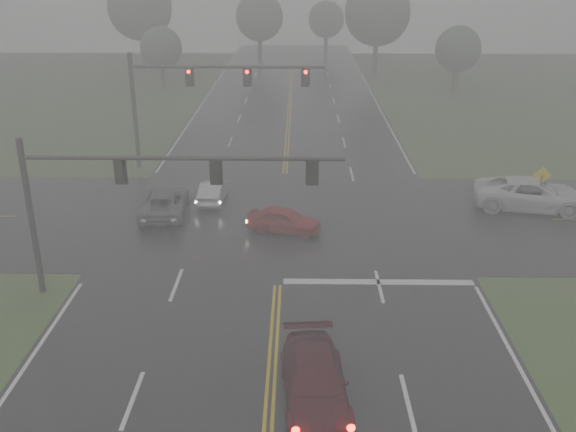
{
  "coord_description": "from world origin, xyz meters",
  "views": [
    {
      "loc": [
        0.88,
        -11.16,
        13.42
      ],
      "look_at": [
        0.43,
        16.0,
        2.54
      ],
      "focal_mm": 40.0,
      "sensor_mm": 36.0,
      "label": 1
    }
  ],
  "objects_px": {
    "sedan_red": "(284,232)",
    "pickup_white": "(529,209)",
    "car_grey": "(165,215)",
    "signal_gantry_near": "(125,187)",
    "signal_gantry_far": "(191,89)",
    "sedan_silver": "(213,202)",
    "sedan_maroon": "(314,400)"
  },
  "relations": [
    {
      "from": "sedan_red",
      "to": "sedan_silver",
      "type": "relative_size",
      "value": 1.03
    },
    {
      "from": "signal_gantry_far",
      "to": "pickup_white",
      "type": "bearing_deg",
      "value": -20.76
    },
    {
      "from": "sedan_maroon",
      "to": "sedan_red",
      "type": "relative_size",
      "value": 1.3
    },
    {
      "from": "sedan_silver",
      "to": "car_grey",
      "type": "distance_m",
      "value": 3.27
    },
    {
      "from": "signal_gantry_far",
      "to": "sedan_maroon",
      "type": "bearing_deg",
      "value": -73.09
    },
    {
      "from": "pickup_white",
      "to": "signal_gantry_far",
      "type": "bearing_deg",
      "value": 79.51
    },
    {
      "from": "car_grey",
      "to": "signal_gantry_near",
      "type": "distance_m",
      "value": 10.32
    },
    {
      "from": "sedan_red",
      "to": "sedan_silver",
      "type": "xyz_separation_m",
      "value": [
        -4.34,
        4.51,
        0.0
      ]
    },
    {
      "from": "sedan_red",
      "to": "signal_gantry_near",
      "type": "height_order",
      "value": "signal_gantry_near"
    },
    {
      "from": "car_grey",
      "to": "signal_gantry_near",
      "type": "xyz_separation_m",
      "value": [
        0.49,
        -9.1,
        4.85
      ]
    },
    {
      "from": "sedan_maroon",
      "to": "pickup_white",
      "type": "relative_size",
      "value": 0.79
    },
    {
      "from": "sedan_maroon",
      "to": "sedan_silver",
      "type": "bearing_deg",
      "value": 102.31
    },
    {
      "from": "signal_gantry_far",
      "to": "signal_gantry_near",
      "type": "bearing_deg",
      "value": -89.63
    },
    {
      "from": "signal_gantry_near",
      "to": "signal_gantry_far",
      "type": "height_order",
      "value": "signal_gantry_far"
    },
    {
      "from": "car_grey",
      "to": "signal_gantry_near",
      "type": "relative_size",
      "value": 0.4
    },
    {
      "from": "sedan_red",
      "to": "car_grey",
      "type": "bearing_deg",
      "value": 85.68
    },
    {
      "from": "sedan_red",
      "to": "pickup_white",
      "type": "bearing_deg",
      "value": -60.9
    },
    {
      "from": "sedan_red",
      "to": "pickup_white",
      "type": "xyz_separation_m",
      "value": [
        14.12,
        3.6,
        0.0
      ]
    },
    {
      "from": "pickup_white",
      "to": "signal_gantry_far",
      "type": "relative_size",
      "value": 0.5
    },
    {
      "from": "signal_gantry_near",
      "to": "sedan_maroon",
      "type": "bearing_deg",
      "value": -43.63
    },
    {
      "from": "sedan_maroon",
      "to": "car_grey",
      "type": "bearing_deg",
      "value": 111.71
    },
    {
      "from": "sedan_silver",
      "to": "sedan_red",
      "type": "bearing_deg",
      "value": 135.77
    },
    {
      "from": "signal_gantry_far",
      "to": "sedan_silver",
      "type": "bearing_deg",
      "value": -73.16
    },
    {
      "from": "pickup_white",
      "to": "signal_gantry_far",
      "type": "height_order",
      "value": "signal_gantry_far"
    },
    {
      "from": "car_grey",
      "to": "signal_gantry_near",
      "type": "height_order",
      "value": "signal_gantry_near"
    },
    {
      "from": "pickup_white",
      "to": "signal_gantry_near",
      "type": "height_order",
      "value": "signal_gantry_near"
    },
    {
      "from": "sedan_silver",
      "to": "signal_gantry_far",
      "type": "height_order",
      "value": "signal_gantry_far"
    },
    {
      "from": "sedan_maroon",
      "to": "sedan_silver",
      "type": "relative_size",
      "value": 1.34
    },
    {
      "from": "pickup_white",
      "to": "sedan_red",
      "type": "bearing_deg",
      "value": 114.57
    },
    {
      "from": "sedan_maroon",
      "to": "signal_gantry_near",
      "type": "distance_m",
      "value": 11.56
    },
    {
      "from": "sedan_maroon",
      "to": "sedan_red",
      "type": "distance_m",
      "value": 14.04
    },
    {
      "from": "sedan_maroon",
      "to": "car_grey",
      "type": "distance_m",
      "value": 18.23
    }
  ]
}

